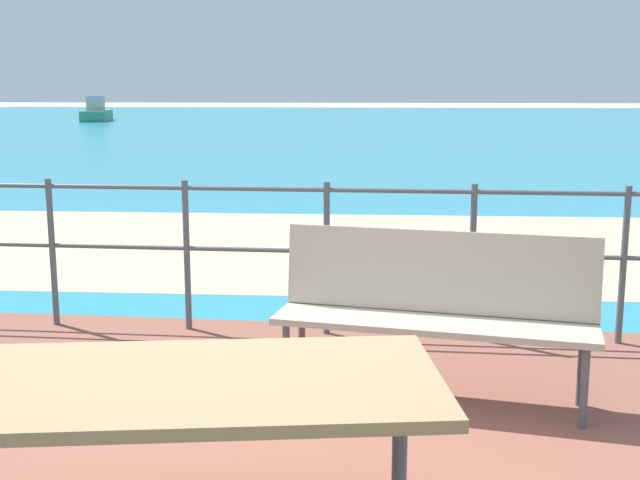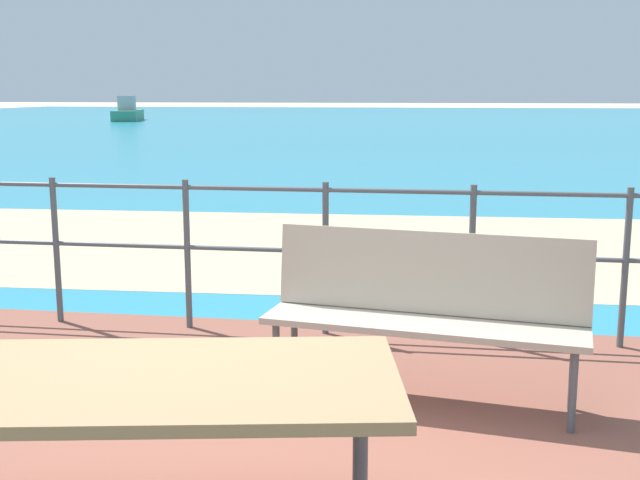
{
  "view_description": "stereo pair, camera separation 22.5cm",
  "coord_description": "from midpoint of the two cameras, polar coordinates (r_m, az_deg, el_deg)",
  "views": [
    {
      "loc": [
        0.55,
        -2.95,
        1.72
      ],
      "look_at": [
        -0.07,
        2.54,
        0.69
      ],
      "focal_mm": 44.62,
      "sensor_mm": 36.0,
      "label": 1
    },
    {
      "loc": [
        0.77,
        -2.92,
        1.72
      ],
      "look_at": [
        -0.07,
        2.54,
        0.69
      ],
      "focal_mm": 44.62,
      "sensor_mm": 36.0,
      "label": 2
    }
  ],
  "objects": [
    {
      "name": "railing_fence",
      "position": [
        5.42,
        1.59,
        -0.12
      ],
      "size": [
        5.94,
        0.04,
        1.06
      ],
      "color": "#4C5156",
      "rests_on": "patio_paving"
    },
    {
      "name": "boat_near",
      "position": [
        49.52,
        -13.48,
        8.86
      ],
      "size": [
        2.68,
        5.45,
        1.47
      ],
      "rotation": [
        0.0,
        0.0,
        1.84
      ],
      "color": "#338466",
      "rests_on": "sea_water"
    },
    {
      "name": "park_bench",
      "position": [
        4.35,
        9.08,
        -4.4
      ],
      "size": [
        1.76,
        0.68,
        0.91
      ],
      "rotation": [
        0.0,
        0.0,
        -0.15
      ],
      "color": "tan",
      "rests_on": "patio_paving"
    },
    {
      "name": "beach_strip",
      "position": [
        8.95,
        4.34,
        -0.47
      ],
      "size": [
        54.14,
        6.74,
        0.01
      ],
      "primitive_type": "cube",
      "rotation": [
        0.0,
        0.0,
        0.04
      ],
      "color": "tan",
      "rests_on": "ground"
    },
    {
      "name": "picnic_table",
      "position": [
        2.64,
        -11.82,
        -13.11
      ],
      "size": [
        2.0,
        1.7,
        0.78
      ],
      "rotation": [
        0.0,
        0.0,
        0.18
      ],
      "color": "#8C704C",
      "rests_on": "patio_paving"
    },
    {
      "name": "sea_water",
      "position": [
        42.97,
        7.93,
        8.21
      ],
      "size": [
        90.0,
        90.0,
        0.01
      ],
      "primitive_type": "cube",
      "color": "teal",
      "rests_on": "ground"
    }
  ]
}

